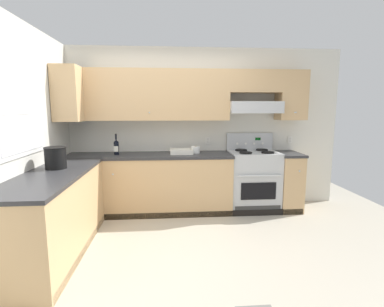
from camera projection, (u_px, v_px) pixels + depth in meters
ground_plane at (169, 249)px, 3.34m from camera, size 7.04×7.04×0.00m
wall_back at (193, 116)px, 4.65m from camera, size 4.68×0.57×2.55m
wall_left at (25, 132)px, 3.24m from camera, size 0.47×4.00×2.55m
counter_back_run at (167, 183)px, 4.49m from camera, size 3.60×0.65×0.91m
counter_left_run at (55, 214)px, 3.17m from camera, size 0.63×1.91×0.91m
stove at (253, 180)px, 4.61m from camera, size 0.76×0.62×1.20m
wine_bottle at (116, 147)px, 4.36m from camera, size 0.08×0.08×0.31m
bowl at (182, 152)px, 4.46m from camera, size 0.34×0.26×0.07m
bucket at (55, 157)px, 3.34m from camera, size 0.25×0.25×0.25m
paper_towel_roll at (196, 150)px, 4.52m from camera, size 0.13×0.13×0.11m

